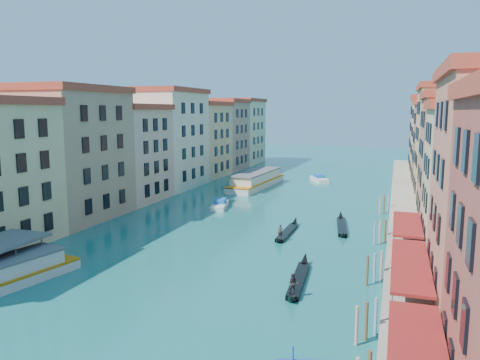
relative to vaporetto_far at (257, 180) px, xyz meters
The scene contains 11 objects.
left_bank_palazzos 23.44m from the vaporetto_far, 145.93° to the right, with size 12.80×128.40×21.00m.
right_bank_palazzos 40.50m from the vaporetto_far, 17.59° to the right, with size 12.80×128.40×21.00m.
quay 32.14m from the vaporetto_far, 21.91° to the right, with size 4.00×140.00×1.00m, color gray.
restaurant_awnings 61.77m from the vaporetto_far, 60.94° to the right, with size 3.20×44.55×3.12m.
mooring_poles_right 55.19m from the vaporetto_far, 60.82° to the right, with size 1.44×54.24×3.20m.
vaporetto_far is the anchor object (origin of this frame).
gondola_fore 39.10m from the vaporetto_far, 67.43° to the right, with size 1.15×11.89×2.38m.
gondola_right 57.07m from the vaporetto_far, 69.43° to the right, with size 1.88×12.50×2.49m.
gondola_far 37.33m from the vaporetto_far, 54.72° to the right, with size 2.75×12.78×1.81m.
motorboat_mid 23.10m from the vaporetto_far, 89.12° to the right, with size 3.68×7.27×1.44m.
motorboat_far 16.87m from the vaporetto_far, 46.46° to the left, with size 5.50×7.97×1.59m.
Camera 1 is at (20.57, -18.75, 16.34)m, focal length 35.00 mm.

